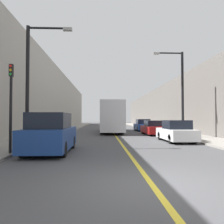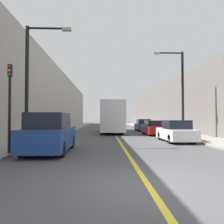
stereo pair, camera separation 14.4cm
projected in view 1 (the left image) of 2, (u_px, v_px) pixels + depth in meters
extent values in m
plane|color=#474749|center=(152.00, 185.00, 5.38)|extent=(200.00, 200.00, 0.00)
cube|color=gray|center=(69.00, 128.00, 35.06)|extent=(3.00, 72.00, 0.12)
cube|color=gray|center=(150.00, 128.00, 35.62)|extent=(3.00, 72.00, 0.12)
cube|color=gray|center=(48.00, 99.00, 35.05)|extent=(4.00, 72.00, 9.53)
cube|color=#66605B|center=(171.00, 108.00, 35.87)|extent=(4.00, 72.00, 6.87)
cube|color=gold|center=(110.00, 129.00, 35.34)|extent=(0.16, 72.00, 0.01)
cube|color=silver|center=(111.00, 117.00, 26.69)|extent=(2.47, 12.40, 3.16)
cube|color=black|center=(113.00, 110.00, 20.54)|extent=(2.10, 0.04, 1.42)
cylinder|color=black|center=(103.00, 130.00, 22.77)|extent=(0.54, 0.99, 0.99)
cylinder|color=black|center=(121.00, 129.00, 22.85)|extent=(0.54, 0.99, 0.99)
cylinder|color=black|center=(103.00, 127.00, 30.45)|extent=(0.54, 0.99, 0.99)
cylinder|color=black|center=(116.00, 127.00, 30.53)|extent=(0.54, 0.99, 0.99)
cube|color=navy|center=(51.00, 138.00, 10.59)|extent=(1.91, 4.42, 0.98)
cube|color=black|center=(50.00, 121.00, 10.39)|extent=(1.68, 2.43, 0.73)
cube|color=black|center=(38.00, 139.00, 8.42)|extent=(1.62, 0.04, 0.44)
cylinder|color=black|center=(25.00, 149.00, 9.18)|extent=(0.42, 0.68, 0.68)
cylinder|color=black|center=(61.00, 149.00, 9.24)|extent=(0.42, 0.68, 0.68)
cylinder|color=black|center=(43.00, 142.00, 11.92)|extent=(0.42, 0.68, 0.68)
cylinder|color=black|center=(71.00, 142.00, 11.98)|extent=(0.42, 0.68, 0.68)
cube|color=silver|center=(176.00, 134.00, 15.53)|extent=(1.76, 4.31, 0.72)
cube|color=black|center=(177.00, 125.00, 15.34)|extent=(1.55, 1.94, 0.61)
cube|color=black|center=(187.00, 134.00, 13.42)|extent=(1.49, 0.04, 0.33)
cylinder|color=black|center=(172.00, 139.00, 14.16)|extent=(0.39, 0.62, 0.62)
cylinder|color=black|center=(193.00, 139.00, 14.22)|extent=(0.39, 0.62, 0.62)
cylinder|color=black|center=(161.00, 136.00, 16.83)|extent=(0.39, 0.62, 0.62)
cylinder|color=black|center=(179.00, 136.00, 16.89)|extent=(0.39, 0.62, 0.62)
cube|color=maroon|center=(153.00, 130.00, 22.04)|extent=(1.78, 4.68, 0.68)
cube|color=black|center=(154.00, 123.00, 21.83)|extent=(1.57, 2.10, 0.58)
cube|color=black|center=(159.00, 129.00, 19.74)|extent=(1.51, 0.04, 0.31)
cylinder|color=black|center=(149.00, 133.00, 20.56)|extent=(0.39, 0.62, 0.62)
cylinder|color=black|center=(164.00, 133.00, 20.62)|extent=(0.39, 0.62, 0.62)
cylinder|color=black|center=(144.00, 131.00, 23.45)|extent=(0.39, 0.62, 0.62)
cylinder|color=black|center=(156.00, 131.00, 23.51)|extent=(0.39, 0.62, 0.62)
cube|color=navy|center=(143.00, 127.00, 28.79)|extent=(1.81, 4.35, 0.74)
cube|color=black|center=(143.00, 122.00, 28.60)|extent=(1.59, 1.96, 0.63)
cube|color=black|center=(146.00, 126.00, 26.65)|extent=(1.54, 0.04, 0.34)
cylinder|color=black|center=(139.00, 129.00, 27.41)|extent=(0.40, 0.62, 0.62)
cylinder|color=black|center=(150.00, 129.00, 27.47)|extent=(0.40, 0.62, 0.62)
cylinder|color=black|center=(136.00, 128.00, 30.10)|extent=(0.40, 0.62, 0.62)
cylinder|color=black|center=(146.00, 128.00, 30.16)|extent=(0.40, 0.62, 0.62)
cylinder|color=black|center=(27.00, 86.00, 12.02)|extent=(0.20, 0.20, 6.67)
cylinder|color=black|center=(48.00, 28.00, 12.16)|extent=(2.18, 0.12, 0.12)
cube|color=#999993|center=(68.00, 29.00, 12.21)|extent=(0.50, 0.24, 0.16)
cylinder|color=black|center=(183.00, 94.00, 18.01)|extent=(0.20, 0.20, 7.04)
cylinder|color=black|center=(169.00, 53.00, 18.06)|extent=(2.18, 0.12, 0.12)
cube|color=#999993|center=(156.00, 54.00, 18.02)|extent=(0.50, 0.24, 0.16)
cylinder|color=black|center=(11.00, 115.00, 9.60)|extent=(0.12, 0.12, 3.38)
cube|color=black|center=(11.00, 70.00, 9.66)|extent=(0.16, 0.16, 0.55)
cylinder|color=red|center=(10.00, 66.00, 9.57)|extent=(0.11, 0.02, 0.11)
cylinder|color=gold|center=(10.00, 70.00, 9.57)|extent=(0.11, 0.02, 0.11)
cylinder|color=green|center=(10.00, 74.00, 9.56)|extent=(0.11, 0.02, 0.11)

